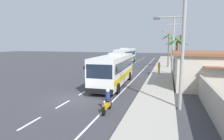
{
  "coord_description": "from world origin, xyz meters",
  "views": [
    {
      "loc": [
        7.75,
        -14.06,
        4.73
      ],
      "look_at": [
        1.65,
        6.27,
        1.7
      ],
      "focal_mm": 30.13,
      "sensor_mm": 36.0,
      "label": 1
    }
  ],
  "objects_px": {
    "utility_pole_distant": "(172,43)",
    "coach_bus_foreground": "(114,68)",
    "utility_pole_mid": "(173,45)",
    "utility_pole_far": "(173,41)",
    "palm_second": "(180,42)",
    "palm_third": "(169,43)",
    "motorcycle_beside_bus": "(107,103)",
    "pedestrian_near_kerb": "(159,67)",
    "utility_pole_nearest": "(182,44)",
    "palm_nearest": "(177,49)",
    "coach_bus_far_lane": "(126,55)"
  },
  "relations": [
    {
      "from": "coach_bus_foreground",
      "to": "utility_pole_nearest",
      "type": "distance_m",
      "value": 9.75
    },
    {
      "from": "motorcycle_beside_bus",
      "to": "palm_third",
      "type": "bearing_deg",
      "value": 81.48
    },
    {
      "from": "utility_pole_mid",
      "to": "coach_bus_foreground",
      "type": "bearing_deg",
      "value": -124.54
    },
    {
      "from": "utility_pole_far",
      "to": "palm_third",
      "type": "xyz_separation_m",
      "value": [
        -0.95,
        -7.55,
        -0.43
      ]
    },
    {
      "from": "coach_bus_far_lane",
      "to": "utility_pole_nearest",
      "type": "bearing_deg",
      "value": -70.3
    },
    {
      "from": "coach_bus_foreground",
      "to": "palm_second",
      "type": "relative_size",
      "value": 1.57
    },
    {
      "from": "palm_third",
      "to": "motorcycle_beside_bus",
      "type": "bearing_deg",
      "value": -98.52
    },
    {
      "from": "utility_pole_far",
      "to": "motorcycle_beside_bus",
      "type": "bearing_deg",
      "value": -98.23
    },
    {
      "from": "pedestrian_near_kerb",
      "to": "utility_pole_mid",
      "type": "relative_size",
      "value": 0.21
    },
    {
      "from": "motorcycle_beside_bus",
      "to": "palm_second",
      "type": "height_order",
      "value": "palm_second"
    },
    {
      "from": "utility_pole_mid",
      "to": "palm_third",
      "type": "relative_size",
      "value": 1.28
    },
    {
      "from": "utility_pole_far",
      "to": "palm_third",
      "type": "bearing_deg",
      "value": -97.21
    },
    {
      "from": "coach_bus_far_lane",
      "to": "palm_nearest",
      "type": "distance_m",
      "value": 20.11
    },
    {
      "from": "utility_pole_distant",
      "to": "coach_bus_far_lane",
      "type": "bearing_deg",
      "value": -119.64
    },
    {
      "from": "utility_pole_nearest",
      "to": "coach_bus_far_lane",
      "type": "bearing_deg",
      "value": 109.7
    },
    {
      "from": "coach_bus_foreground",
      "to": "coach_bus_far_lane",
      "type": "height_order",
      "value": "coach_bus_far_lane"
    },
    {
      "from": "motorcycle_beside_bus",
      "to": "utility_pole_mid",
      "type": "distance_m",
      "value": 18.76
    },
    {
      "from": "pedestrian_near_kerb",
      "to": "utility_pole_nearest",
      "type": "xyz_separation_m",
      "value": [
        2.16,
        -15.44,
        3.62
      ]
    },
    {
      "from": "utility_pole_mid",
      "to": "palm_second",
      "type": "bearing_deg",
      "value": 84.59
    },
    {
      "from": "utility_pole_mid",
      "to": "coach_bus_far_lane",
      "type": "bearing_deg",
      "value": 127.33
    },
    {
      "from": "utility_pole_nearest",
      "to": "coach_bus_foreground",
      "type": "bearing_deg",
      "value": 136.05
    },
    {
      "from": "palm_second",
      "to": "palm_third",
      "type": "relative_size",
      "value": 1.07
    },
    {
      "from": "utility_pole_nearest",
      "to": "utility_pole_far",
      "type": "xyz_separation_m",
      "value": [
        0.07,
        31.76,
        0.61
      ]
    },
    {
      "from": "palm_third",
      "to": "palm_second",
      "type": "bearing_deg",
      "value": 79.54
    },
    {
      "from": "pedestrian_near_kerb",
      "to": "utility_pole_far",
      "type": "distance_m",
      "value": 17.01
    },
    {
      "from": "palm_nearest",
      "to": "utility_pole_nearest",
      "type": "bearing_deg",
      "value": -90.77
    },
    {
      "from": "palm_second",
      "to": "utility_pole_mid",
      "type": "bearing_deg",
      "value": -95.41
    },
    {
      "from": "utility_pole_far",
      "to": "palm_nearest",
      "type": "distance_m",
      "value": 19.46
    },
    {
      "from": "utility_pole_distant",
      "to": "coach_bus_foreground",
      "type": "bearing_deg",
      "value": -99.22
    },
    {
      "from": "coach_bus_foreground",
      "to": "palm_nearest",
      "type": "bearing_deg",
      "value": 40.39
    },
    {
      "from": "palm_nearest",
      "to": "pedestrian_near_kerb",
      "type": "bearing_deg",
      "value": 126.94
    },
    {
      "from": "utility_pole_mid",
      "to": "palm_third",
      "type": "height_order",
      "value": "utility_pole_mid"
    },
    {
      "from": "motorcycle_beside_bus",
      "to": "utility_pole_far",
      "type": "bearing_deg",
      "value": 81.77
    },
    {
      "from": "motorcycle_beside_bus",
      "to": "utility_pole_mid",
      "type": "xyz_separation_m",
      "value": [
        4.54,
        17.81,
        3.79
      ]
    },
    {
      "from": "utility_pole_distant",
      "to": "palm_third",
      "type": "distance_m",
      "value": 23.45
    },
    {
      "from": "pedestrian_near_kerb",
      "to": "utility_pole_nearest",
      "type": "bearing_deg",
      "value": -176.62
    },
    {
      "from": "utility_pole_distant",
      "to": "palm_nearest",
      "type": "relative_size",
      "value": 1.72
    },
    {
      "from": "pedestrian_near_kerb",
      "to": "palm_third",
      "type": "distance_m",
      "value": 9.64
    },
    {
      "from": "utility_pole_mid",
      "to": "utility_pole_far",
      "type": "bearing_deg",
      "value": 88.8
    },
    {
      "from": "utility_pole_nearest",
      "to": "palm_second",
      "type": "distance_m",
      "value": 39.95
    },
    {
      "from": "coach_bus_foreground",
      "to": "palm_nearest",
      "type": "distance_m",
      "value": 9.28
    },
    {
      "from": "motorcycle_beside_bus",
      "to": "coach_bus_foreground",
      "type": "bearing_deg",
      "value": 102.91
    },
    {
      "from": "motorcycle_beside_bus",
      "to": "pedestrian_near_kerb",
      "type": "bearing_deg",
      "value": 81.36
    },
    {
      "from": "utility_pole_mid",
      "to": "palm_third",
      "type": "distance_m",
      "value": 8.36
    },
    {
      "from": "utility_pole_nearest",
      "to": "utility_pole_mid",
      "type": "xyz_separation_m",
      "value": [
        -0.26,
        15.88,
        -0.24
      ]
    },
    {
      "from": "utility_pole_mid",
      "to": "utility_pole_distant",
      "type": "xyz_separation_m",
      "value": [
        0.21,
        31.76,
        0.51
      ]
    },
    {
      "from": "pedestrian_near_kerb",
      "to": "palm_second",
      "type": "relative_size",
      "value": 0.25
    },
    {
      "from": "coach_bus_foreground",
      "to": "motorcycle_beside_bus",
      "type": "distance_m",
      "value": 8.72
    },
    {
      "from": "coach_bus_far_lane",
      "to": "utility_pole_distant",
      "type": "relative_size",
      "value": 1.26
    },
    {
      "from": "utility_pole_nearest",
      "to": "palm_second",
      "type": "height_order",
      "value": "utility_pole_nearest"
    }
  ]
}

